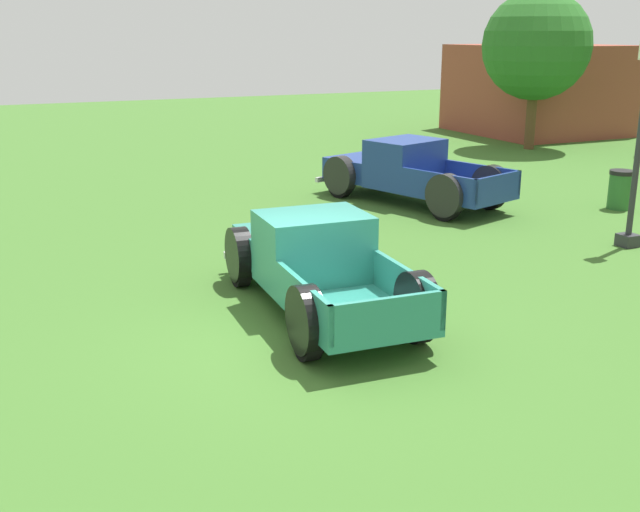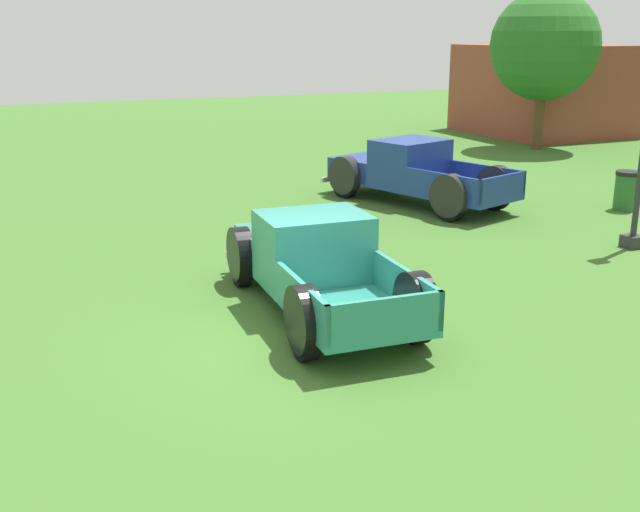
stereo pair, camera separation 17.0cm
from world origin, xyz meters
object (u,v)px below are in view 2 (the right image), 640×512
object	(u,v)px
pickup_truck_foreground	(312,261)
pickup_truck_behind_left	(408,172)
trash_can	(627,190)
oak_tree_center	(545,46)

from	to	relation	value
pickup_truck_foreground	pickup_truck_behind_left	xyz separation A→B (m)	(-6.10, 5.25, 0.04)
pickup_truck_foreground	pickup_truck_behind_left	distance (m)	8.05
pickup_truck_foreground	trash_can	xyz separation A→B (m)	(-3.11, 9.63, -0.23)
pickup_truck_foreground	trash_can	distance (m)	10.12
pickup_truck_foreground	oak_tree_center	xyz separation A→B (m)	(-11.99, 14.13, 2.97)
trash_can	pickup_truck_foreground	bearing A→B (deg)	-72.07
trash_can	oak_tree_center	bearing A→B (deg)	153.08
pickup_truck_behind_left	oak_tree_center	xyz separation A→B (m)	(-5.89, 8.89, 2.92)
pickup_truck_foreground	pickup_truck_behind_left	size ratio (longest dim) A/B	0.91
trash_can	oak_tree_center	world-z (taller)	oak_tree_center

